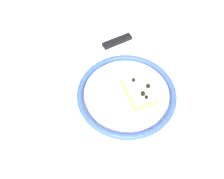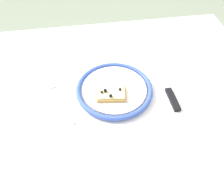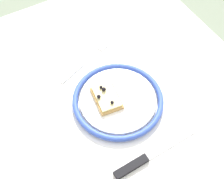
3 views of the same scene
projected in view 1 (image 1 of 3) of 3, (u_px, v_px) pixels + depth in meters
The scene contains 6 objects.
ground_plane at pixel (126, 171), 1.30m from camera, with size 6.00×6.00×0.00m, color gray.
dining_table at pixel (136, 101), 0.75m from camera, with size 1.01×0.90×0.75m.
plate at pixel (127, 94), 0.64m from camera, with size 0.25×0.25×0.02m.
pizza_slice_near at pixel (139, 91), 0.63m from camera, with size 0.10×0.07×0.03m.
knife at pixel (107, 45), 0.74m from camera, with size 0.03×0.24×0.01m.
fork at pixel (169, 152), 0.57m from camera, with size 0.09×0.19×0.00m.
Camera 1 is at (-0.32, 0.24, 1.30)m, focal length 41.69 mm.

